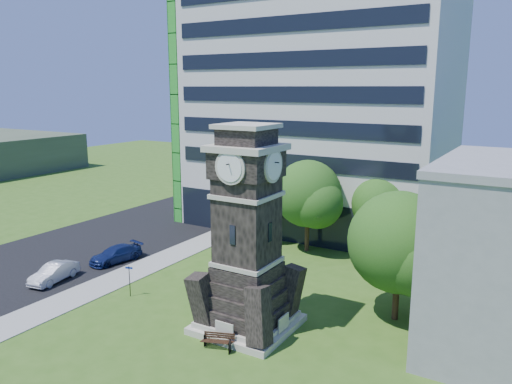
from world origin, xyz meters
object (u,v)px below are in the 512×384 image
Objects in this scene: clock_tower at (247,244)px; car_street_north at (116,254)px; park_bench at (218,340)px; street_sign at (129,277)px; car_east_lot at (460,353)px; car_street_mid at (54,273)px.

car_street_north is at bearing 164.91° from clock_tower.
park_bench is at bearing -91.61° from clock_tower.
park_bench is (-0.08, -2.96, -4.80)m from clock_tower.
park_bench is 9.71m from street_sign.
clock_tower is 12.75m from car_east_lot.
car_east_lot is at bearing 5.92° from car_street_north.
clock_tower is 10.17m from street_sign.
car_street_mid is at bearing -87.58° from car_street_north.
street_sign is (-9.38, -0.32, -3.90)m from clock_tower.
street_sign reaches higher than car_street_north.
car_east_lot is at bearing -2.60° from car_street_mid.
car_street_mid is at bearing 153.36° from park_bench.
car_street_mid is 2.31× the size of park_bench.
car_street_north is (-15.48, 4.17, -4.62)m from clock_tower.
car_street_mid reaches higher than car_street_north.
street_sign is (6.10, -4.49, 0.72)m from car_street_north.
street_sign is (-9.30, 2.64, 0.90)m from park_bench.
clock_tower is 16.92m from car_street_mid.
car_east_lot reaches higher than car_street_mid.
car_street_mid is 16.24m from park_bench.
street_sign is (-21.10, -2.40, 0.67)m from car_east_lot.
car_street_north is 27.28m from car_east_lot.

